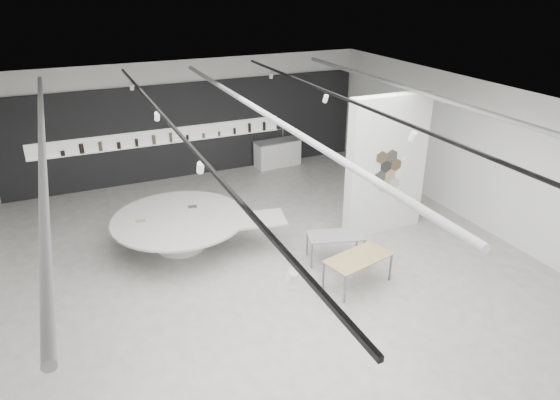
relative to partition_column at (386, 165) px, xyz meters
name	(u,v)px	position (x,y,z in m)	size (l,w,h in m)	color
room	(272,193)	(-3.59, -1.00, 0.27)	(12.02, 14.02, 3.82)	#AAA8A0
back_wall_display	(189,130)	(-3.58, 5.94, -0.26)	(11.80, 0.27, 3.10)	black
partition_column	(386,165)	(0.00, 0.00, 0.00)	(2.20, 0.38, 3.60)	white
display_island	(183,228)	(-5.07, 1.16, -1.26)	(4.41, 3.86, 0.83)	white
sample_table_wood	(358,259)	(-2.01, -2.01, -1.16)	(1.59, 1.05, 0.69)	tan
sample_table_stone	(336,237)	(-1.94, -0.91, -1.19)	(1.44, 0.99, 0.67)	gray
kitchen_counter	(277,153)	(-0.59, 5.54, -1.34)	(1.67, 0.76, 1.28)	white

